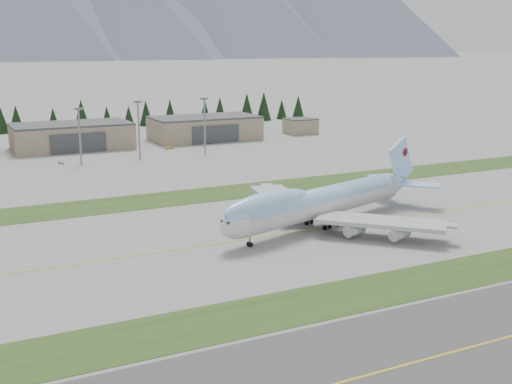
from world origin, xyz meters
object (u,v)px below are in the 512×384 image
hangar_center (72,136)px  service_vehicle_a (61,164)px  hangar_right (205,128)px  service_vehicle_b (169,149)px  boeing_747_freighter (320,202)px  service_vehicle_c (237,141)px

hangar_center → service_vehicle_a: bearing=-107.4°
hangar_right → service_vehicle_b: 30.98m
hangar_center → hangar_right: 60.00m
service_vehicle_a → service_vehicle_b: service_vehicle_b is taller
boeing_747_freighter → service_vehicle_a: bearing=92.6°
boeing_747_freighter → service_vehicle_c: size_ratio=15.42×
boeing_747_freighter → hangar_center: bearing=84.3°
service_vehicle_b → service_vehicle_c: service_vehicle_c is taller
boeing_747_freighter → service_vehicle_b: boeing_747_freighter is taller
hangar_center → service_vehicle_c: bearing=-9.2°
hangar_right → service_vehicle_b: hangar_right is taller
boeing_747_freighter → hangar_right: boeing_747_freighter is taller
hangar_right → service_vehicle_a: 78.85m
service_vehicle_c → service_vehicle_a: bearing=-140.3°
hangar_right → service_vehicle_b: bearing=-141.3°
hangar_right → service_vehicle_a: (-70.77, -34.35, -5.39)m
hangar_center → service_vehicle_b: 41.27m
hangar_right → service_vehicle_c: bearing=-46.0°
hangar_center → service_vehicle_b: hangar_center is taller
service_vehicle_a → hangar_center: bearing=55.9°
hangar_right → boeing_747_freighter: bearing=-101.4°
hangar_center → service_vehicle_a: hangar_center is taller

